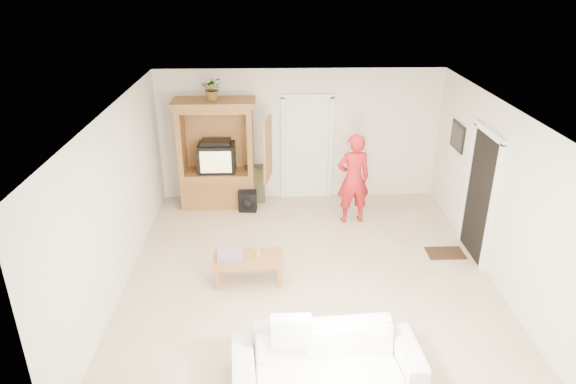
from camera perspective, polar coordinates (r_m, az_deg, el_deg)
name	(u,v)px	position (r m, az deg, el deg)	size (l,w,h in m)	color
floor	(309,276)	(7.96, 2.32, -9.33)	(6.00, 6.00, 0.00)	tan
ceiling	(312,110)	(6.89, 2.68, 9.06)	(6.00, 6.00, 0.00)	white
wall_back	(299,135)	(10.13, 1.27, 6.33)	(5.50, 5.50, 0.00)	silver
wall_front	(334,340)	(4.79, 5.15, -16.03)	(5.50, 5.50, 0.00)	silver
wall_left	(116,202)	(7.64, -18.55, -1.04)	(6.00, 6.00, 0.00)	silver
wall_right	(500,197)	(8.01, 22.50, -0.48)	(6.00, 6.00, 0.00)	silver
armoire	(218,161)	(9.98, -7.74, 3.46)	(1.82, 1.14, 2.10)	olive
door_back	(307,149)	(10.20, 2.11, 4.79)	(0.85, 0.05, 2.04)	white
doorway_right	(480,197)	(8.61, 20.55, -0.53)	(0.05, 0.90, 2.04)	black
framed_picture	(458,136)	(9.55, 18.33, 5.88)	(0.03, 0.60, 0.48)	black
doormat	(445,253)	(8.91, 17.07, -6.50)	(0.60, 0.40, 0.02)	#382316
plant	(213,89)	(9.55, -8.38, 11.31)	(0.39, 0.34, 0.43)	#4C7238
man	(353,179)	(9.29, 7.27, 1.47)	(0.61, 0.40, 1.68)	#B0171E
sofa	(327,360)	(6.07, 4.33, -18.13)	(2.12, 0.83, 0.62)	white
coffee_table	(248,261)	(7.72, -4.42, -7.61)	(1.06, 0.62, 0.39)	olive
towel	(230,256)	(7.69, -6.42, -7.04)	(0.38, 0.28, 0.08)	#C9435B
candle	(258,253)	(7.70, -3.38, -6.78)	(0.08, 0.08, 0.10)	tan
backpack_black	(248,201)	(9.86, -4.51, -1.05)	(0.34, 0.20, 0.42)	black
backpack_olive	(255,184)	(10.24, -3.72, 0.90)	(0.38, 0.28, 0.73)	#47442B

